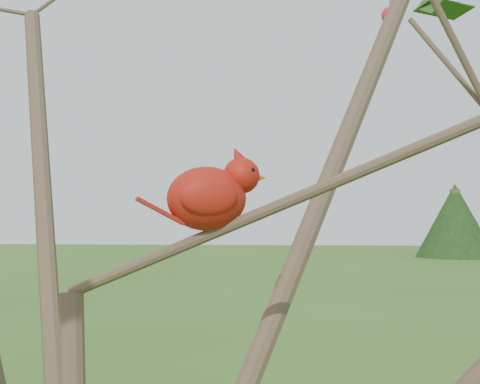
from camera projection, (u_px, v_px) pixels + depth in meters
The scene contains 3 objects.
crabapple_tree at pixel (98, 172), 0.87m from camera, with size 2.35×2.05×2.95m.
cardinal at pixel (211, 195), 0.97m from camera, with size 0.19×0.12×0.14m.
distant_trees at pixel (279, 227), 25.55m from camera, with size 41.19×13.11×3.32m.
Camera 1 is at (0.27, -0.88, 2.07)m, focal length 50.00 mm.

